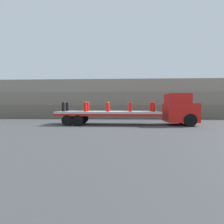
% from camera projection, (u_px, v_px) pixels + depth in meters
% --- Properties ---
extents(ground_plane, '(120.00, 120.00, 0.00)m').
position_uv_depth(ground_plane, '(108.00, 124.00, 15.90)').
color(ground_plane, '#474749').
extents(rock_cliff, '(60.00, 3.30, 5.19)m').
position_uv_depth(rock_cliff, '(113.00, 99.00, 24.43)').
color(rock_cliff, '#706656').
rests_on(rock_cliff, ground_plane).
extents(truck_cab, '(2.60, 2.58, 2.76)m').
position_uv_depth(truck_cab, '(181.00, 109.00, 15.50)').
color(truck_cab, red).
rests_on(truck_cab, ground_plane).
extents(flatbed_trailer, '(9.13, 2.62, 1.20)m').
position_uv_depth(flatbed_trailer, '(102.00, 114.00, 15.89)').
color(flatbed_trailer, '#B2B2B7').
rests_on(flatbed_trailer, ground_plane).
extents(fire_hydrant_black_near_0, '(0.34, 0.55, 0.83)m').
position_uv_depth(fire_hydrant_black_near_0, '(63.00, 107.00, 15.49)').
color(fire_hydrant_black_near_0, black).
rests_on(fire_hydrant_black_near_0, flatbed_trailer).
extents(fire_hydrant_black_far_0, '(0.34, 0.55, 0.83)m').
position_uv_depth(fire_hydrant_black_far_0, '(67.00, 107.00, 16.60)').
color(fire_hydrant_black_far_0, black).
rests_on(fire_hydrant_black_far_0, flatbed_trailer).
extents(fire_hydrant_red_near_1, '(0.34, 0.55, 0.83)m').
position_uv_depth(fire_hydrant_red_near_1, '(85.00, 107.00, 15.38)').
color(fire_hydrant_red_near_1, red).
rests_on(fire_hydrant_red_near_1, flatbed_trailer).
extents(fire_hydrant_red_far_1, '(0.34, 0.55, 0.83)m').
position_uv_depth(fire_hydrant_red_far_1, '(88.00, 107.00, 16.49)').
color(fire_hydrant_red_far_1, red).
rests_on(fire_hydrant_red_far_1, flatbed_trailer).
extents(fire_hydrant_red_near_2, '(0.34, 0.55, 0.83)m').
position_uv_depth(fire_hydrant_red_near_2, '(108.00, 107.00, 15.28)').
color(fire_hydrant_red_near_2, red).
rests_on(fire_hydrant_red_near_2, flatbed_trailer).
extents(fire_hydrant_red_far_2, '(0.34, 0.55, 0.83)m').
position_uv_depth(fire_hydrant_red_far_2, '(109.00, 107.00, 16.38)').
color(fire_hydrant_red_far_2, red).
rests_on(fire_hydrant_red_far_2, flatbed_trailer).
extents(fire_hydrant_red_near_3, '(0.34, 0.55, 0.83)m').
position_uv_depth(fire_hydrant_red_near_3, '(130.00, 107.00, 15.17)').
color(fire_hydrant_red_near_3, red).
rests_on(fire_hydrant_red_near_3, flatbed_trailer).
extents(fire_hydrant_red_far_3, '(0.34, 0.55, 0.83)m').
position_uv_depth(fire_hydrant_red_far_3, '(130.00, 107.00, 16.28)').
color(fire_hydrant_red_far_3, red).
rests_on(fire_hydrant_red_far_3, flatbed_trailer).
extents(fire_hydrant_red_near_4, '(0.34, 0.55, 0.83)m').
position_uv_depth(fire_hydrant_red_near_4, '(153.00, 107.00, 15.07)').
color(fire_hydrant_red_near_4, red).
rests_on(fire_hydrant_red_near_4, flatbed_trailer).
extents(fire_hydrant_red_far_4, '(0.34, 0.55, 0.83)m').
position_uv_depth(fire_hydrant_red_far_4, '(151.00, 107.00, 16.17)').
color(fire_hydrant_red_far_4, red).
rests_on(fire_hydrant_red_far_4, flatbed_trailer).
extents(cargo_strap_rear, '(0.05, 2.72, 0.01)m').
position_uv_depth(cargo_strap_rear, '(87.00, 102.00, 15.92)').
color(cargo_strap_rear, yellow).
rests_on(cargo_strap_rear, fire_hydrant_red_near_1).
extents(cargo_strap_middle, '(0.05, 2.72, 0.01)m').
position_uv_depth(cargo_strap_middle, '(108.00, 102.00, 15.81)').
color(cargo_strap_middle, yellow).
rests_on(cargo_strap_middle, fire_hydrant_red_near_2).
extents(cargo_strap_front, '(0.05, 2.72, 0.01)m').
position_uv_depth(cargo_strap_front, '(152.00, 102.00, 15.60)').
color(cargo_strap_front, yellow).
rests_on(cargo_strap_front, fire_hydrant_red_near_4).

